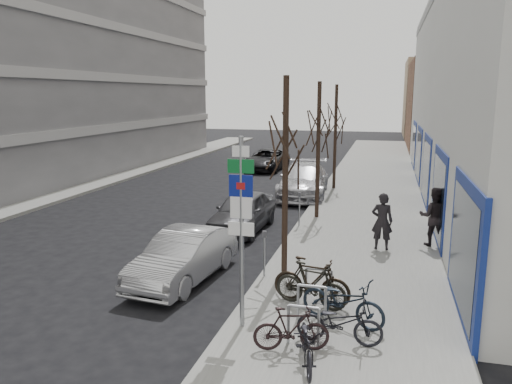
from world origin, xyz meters
The scene contains 25 objects.
ground centered at (0.00, 0.00, 0.00)m, with size 120.00×120.00×0.00m, color black.
sidewalk_east centered at (4.50, 10.00, 0.07)m, with size 5.00×70.00×0.15m, color slate.
sidewalk_west centered at (-11.00, 10.00, 0.07)m, with size 3.00×70.00×0.15m, color slate.
brick_building_far centered at (13.00, 40.00, 4.00)m, with size 12.00×14.00×8.00m, color brown.
tan_building_far centered at (13.50, 55.00, 4.50)m, with size 13.00×12.00×9.00m, color #937A5B.
highway_sign_pole centered at (2.40, -0.01, 2.46)m, with size 0.55×0.10×4.20m.
bike_rack centered at (3.80, 0.60, 0.66)m, with size 0.66×2.26×0.83m.
tree_near centered at (2.60, 3.50, 4.10)m, with size 1.80×1.80×5.50m.
tree_mid centered at (2.60, 10.00, 4.10)m, with size 1.80×1.80×5.50m.
tree_far centered at (2.60, 16.50, 4.10)m, with size 1.80×1.80×5.50m.
meter_front centered at (2.15, 3.00, 0.92)m, with size 0.10×0.08×1.27m.
meter_mid centered at (2.15, 8.50, 0.92)m, with size 0.10×0.08×1.27m.
meter_back centered at (2.15, 14.00, 0.92)m, with size 0.10×0.08×1.27m.
bike_near_left centered at (3.99, -1.20, 0.65)m, with size 0.49×1.62×0.99m, color black.
bike_near_right centered at (3.61, -0.77, 0.60)m, with size 0.44×1.49×0.90m, color black.
bike_mid_curb centered at (4.46, 0.68, 0.74)m, with size 0.59×1.94×1.18m, color black.
bike_mid_inner centered at (3.67, 1.35, 0.69)m, with size 0.53×1.78×1.08m, color black.
bike_far_curb centered at (4.48, -0.25, 0.67)m, with size 0.52×1.70×1.04m, color black.
bike_far_inner centered at (3.66, 1.50, 0.73)m, with size 0.56×1.90×1.15m, color black.
parked_car_front centered at (0.02, 2.50, 0.69)m, with size 1.45×4.17×1.37m, color #B4B5B9.
parked_car_mid centered at (0.13, 7.86, 0.72)m, with size 1.71×4.24×1.45m, color #4F4F54.
parked_car_back centered at (1.29, 14.67, 0.81)m, with size 2.26×5.56×1.61m, color #BAB9BF.
lane_car centered at (-2.60, 22.82, 0.69)m, with size 2.28×4.95×1.38m, color black.
pedestrian_near centered at (5.18, 6.29, 1.07)m, with size 0.67×0.44×1.83m, color black.
pedestrian_far centered at (6.80, 7.13, 1.13)m, with size 0.72×0.49×1.95m, color black.
Camera 1 is at (5.22, -9.52, 5.02)m, focal length 35.00 mm.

